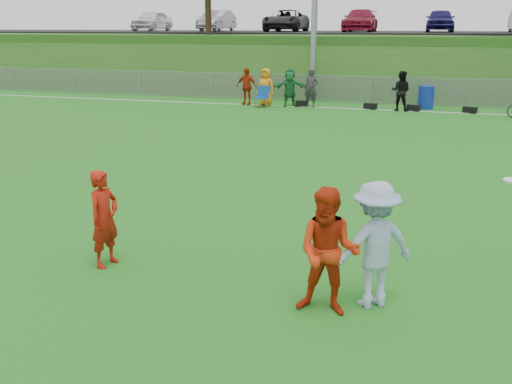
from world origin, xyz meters
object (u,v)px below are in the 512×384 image
(player_blue, at_px, (374,245))
(player_red_center, at_px, (329,252))
(player_red_left, at_px, (104,219))
(recycling_bin, at_px, (426,97))

(player_blue, bearing_deg, player_red_center, 1.82)
(player_red_center, bearing_deg, player_red_left, 172.12)
(player_red_left, relative_size, player_red_center, 0.90)
(recycling_bin, bearing_deg, player_red_left, -103.93)
(player_red_center, xyz_separation_m, recycling_bin, (1.19, 19.62, -0.34))
(player_red_left, xyz_separation_m, recycling_bin, (4.72, 19.04, -0.26))
(player_red_left, relative_size, player_blue, 0.89)
(recycling_bin, bearing_deg, player_red_center, -93.47)
(player_red_center, height_order, recycling_bin, player_red_center)
(player_red_left, height_order, player_red_center, player_red_center)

